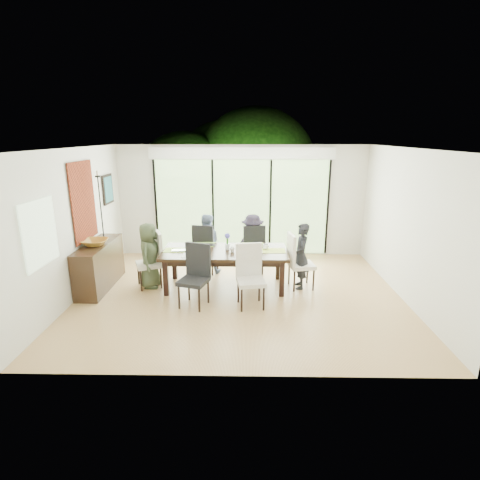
{
  "coord_description": "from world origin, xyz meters",
  "views": [
    {
      "loc": [
        0.12,
        -6.55,
        2.92
      ],
      "look_at": [
        0.0,
        0.25,
        1.0
      ],
      "focal_mm": 28.0,
      "sensor_mm": 36.0,
      "label": 1
    }
  ],
  "objects_px": {
    "sideboard": "(100,265)",
    "chair_left_end": "(149,260)",
    "vase": "(227,247)",
    "cup_a": "(190,246)",
    "laptop": "(180,251)",
    "cup_c": "(266,247)",
    "chair_right_end": "(302,261)",
    "table_top": "(225,252)",
    "chair_near_right": "(251,277)",
    "chair_far_left": "(206,248)",
    "chair_far_right": "(252,248)",
    "person_left_end": "(149,255)",
    "person_far_left": "(206,244)",
    "person_right_end": "(301,256)",
    "cup_b": "(232,250)",
    "person_far_right": "(252,244)",
    "chair_near_left": "(193,276)",
    "bowl": "(95,242)"
  },
  "relations": [
    {
      "from": "sideboard",
      "to": "chair_left_end",
      "type": "bearing_deg",
      "value": 2.27
    },
    {
      "from": "vase",
      "to": "cup_a",
      "type": "distance_m",
      "value": 0.76
    },
    {
      "from": "laptop",
      "to": "cup_a",
      "type": "xyz_separation_m",
      "value": [
        0.15,
        0.25,
        0.04
      ]
    },
    {
      "from": "cup_c",
      "to": "chair_right_end",
      "type": "bearing_deg",
      "value": -8.13
    },
    {
      "from": "table_top",
      "to": "chair_near_right",
      "type": "height_order",
      "value": "chair_near_right"
    },
    {
      "from": "sideboard",
      "to": "cup_a",
      "type": "bearing_deg",
      "value": 6.1
    },
    {
      "from": "chair_far_left",
      "to": "laptop",
      "type": "bearing_deg",
      "value": 80.02
    },
    {
      "from": "chair_far_right",
      "to": "laptop",
      "type": "height_order",
      "value": "chair_far_right"
    },
    {
      "from": "person_left_end",
      "to": "person_far_left",
      "type": "relative_size",
      "value": 1.0
    },
    {
      "from": "table_top",
      "to": "cup_a",
      "type": "distance_m",
      "value": 0.72
    },
    {
      "from": "vase",
      "to": "cup_a",
      "type": "relative_size",
      "value": 0.97
    },
    {
      "from": "person_right_end",
      "to": "chair_far_right",
      "type": "bearing_deg",
      "value": -131.82
    },
    {
      "from": "cup_b",
      "to": "chair_left_end",
      "type": "bearing_deg",
      "value": 176.53
    },
    {
      "from": "table_top",
      "to": "laptop",
      "type": "bearing_deg",
      "value": -173.29
    },
    {
      "from": "laptop",
      "to": "cup_b",
      "type": "xyz_separation_m",
      "value": [
        1.0,
        0.0,
        0.03
      ]
    },
    {
      "from": "person_far_right",
      "to": "sideboard",
      "type": "bearing_deg",
      "value": 7.46
    },
    {
      "from": "chair_far_right",
      "to": "chair_far_left",
      "type": "bearing_deg",
      "value": -8.97
    },
    {
      "from": "table_top",
      "to": "person_right_end",
      "type": "height_order",
      "value": "person_right_end"
    },
    {
      "from": "cup_a",
      "to": "cup_c",
      "type": "height_order",
      "value": "same"
    },
    {
      "from": "cup_c",
      "to": "cup_b",
      "type": "bearing_deg",
      "value": -162.9
    },
    {
      "from": "person_far_left",
      "to": "chair_right_end",
      "type": "bearing_deg",
      "value": 154.4
    },
    {
      "from": "chair_far_right",
      "to": "laptop",
      "type": "relative_size",
      "value": 3.33
    },
    {
      "from": "chair_near_left",
      "to": "laptop",
      "type": "bearing_deg",
      "value": 132.27
    },
    {
      "from": "laptop",
      "to": "chair_near_left",
      "type": "bearing_deg",
      "value": -71.68
    },
    {
      "from": "person_far_left",
      "to": "chair_near_right",
      "type": "bearing_deg",
      "value": 116.65
    },
    {
      "from": "sideboard",
      "to": "chair_far_left",
      "type": "bearing_deg",
      "value": 23.82
    },
    {
      "from": "sideboard",
      "to": "person_right_end",
      "type": "bearing_deg",
      "value": 0.55
    },
    {
      "from": "chair_left_end",
      "to": "person_far_right",
      "type": "bearing_deg",
      "value": 89.44
    },
    {
      "from": "laptop",
      "to": "cup_b",
      "type": "height_order",
      "value": "cup_b"
    },
    {
      "from": "chair_near_right",
      "to": "person_far_left",
      "type": "bearing_deg",
      "value": 109.47
    },
    {
      "from": "chair_near_right",
      "to": "person_far_right",
      "type": "relative_size",
      "value": 0.85
    },
    {
      "from": "person_right_end",
      "to": "sideboard",
      "type": "relative_size",
      "value": 0.82
    },
    {
      "from": "chair_far_left",
      "to": "person_left_end",
      "type": "xyz_separation_m",
      "value": [
        -1.03,
        -0.85,
        0.1
      ]
    },
    {
      "from": "chair_left_end",
      "to": "chair_right_end",
      "type": "distance_m",
      "value": 3.0
    },
    {
      "from": "chair_far_right",
      "to": "chair_near_left",
      "type": "relative_size",
      "value": 1.0
    },
    {
      "from": "chair_far_left",
      "to": "chair_far_right",
      "type": "bearing_deg",
      "value": -167.15
    },
    {
      "from": "bowl",
      "to": "cup_b",
      "type": "bearing_deg",
      "value": 0.84
    },
    {
      "from": "table_top",
      "to": "laptop",
      "type": "height_order",
      "value": "laptop"
    },
    {
      "from": "person_far_right",
      "to": "bowl",
      "type": "xyz_separation_m",
      "value": [
        -3.01,
        -0.97,
        0.3
      ]
    },
    {
      "from": "laptop",
      "to": "bowl",
      "type": "relative_size",
      "value": 0.71
    },
    {
      "from": "chair_far_left",
      "to": "vase",
      "type": "relative_size",
      "value": 9.17
    },
    {
      "from": "chair_far_left",
      "to": "person_far_left",
      "type": "xyz_separation_m",
      "value": [
        0.0,
        -0.02,
        0.1
      ]
    },
    {
      "from": "person_far_right",
      "to": "cup_b",
      "type": "relative_size",
      "value": 12.9
    },
    {
      "from": "chair_near_right",
      "to": "cup_a",
      "type": "distance_m",
      "value": 1.59
    },
    {
      "from": "chair_far_right",
      "to": "cup_c",
      "type": "relative_size",
      "value": 8.87
    },
    {
      "from": "chair_near_left",
      "to": "person_left_end",
      "type": "height_order",
      "value": "person_left_end"
    },
    {
      "from": "chair_near_right",
      "to": "person_far_left",
      "type": "distance_m",
      "value": 1.95
    },
    {
      "from": "person_far_left",
      "to": "sideboard",
      "type": "relative_size",
      "value": 0.82
    },
    {
      "from": "table_top",
      "to": "chair_right_end",
      "type": "bearing_deg",
      "value": 0.0
    },
    {
      "from": "chair_far_right",
      "to": "cup_c",
      "type": "xyz_separation_m",
      "value": [
        0.25,
        -0.75,
        0.25
      ]
    }
  ]
}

